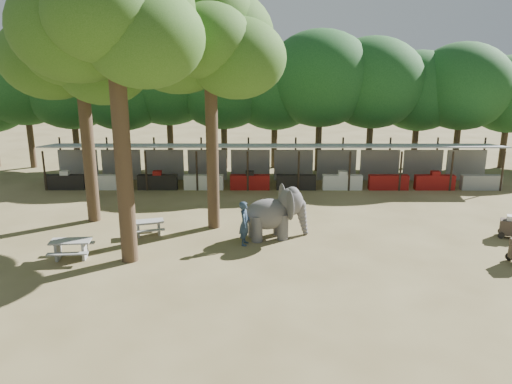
{
  "coord_description": "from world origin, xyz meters",
  "views": [
    {
      "loc": [
        -0.93,
        -16.4,
        7.87
      ],
      "look_at": [
        -1.0,
        5.0,
        2.0
      ],
      "focal_mm": 35.0,
      "sensor_mm": 36.0,
      "label": 1
    }
  ],
  "objects_px": {
    "cart_back": "(512,227)",
    "yard_tree_left": "(78,48)",
    "handler": "(245,223)",
    "elephant": "(276,213)",
    "yard_tree_back": "(207,39)",
    "picnic_table_far": "(148,226)",
    "yard_tree_center": "(110,16)",
    "picnic_table_near": "(71,247)"
  },
  "relations": [
    {
      "from": "cart_back",
      "to": "yard_tree_left",
      "type": "bearing_deg",
      "value": -162.78
    },
    {
      "from": "handler",
      "to": "elephant",
      "type": "bearing_deg",
      "value": -47.49
    },
    {
      "from": "yard_tree_back",
      "to": "cart_back",
      "type": "xyz_separation_m",
      "value": [
        13.52,
        -1.58,
        -8.04
      ]
    },
    {
      "from": "handler",
      "to": "picnic_table_far",
      "type": "relative_size",
      "value": 1.17
    },
    {
      "from": "yard_tree_center",
      "to": "picnic_table_far",
      "type": "distance_m",
      "value": 9.17
    },
    {
      "from": "yard_tree_left",
      "to": "yard_tree_center",
      "type": "height_order",
      "value": "yard_tree_center"
    },
    {
      "from": "cart_back",
      "to": "picnic_table_near",
      "type": "bearing_deg",
      "value": -147.78
    },
    {
      "from": "yard_tree_left",
      "to": "elephant",
      "type": "xyz_separation_m",
      "value": [
        9.02,
        -2.55,
        -7.06
      ]
    },
    {
      "from": "yard_tree_back",
      "to": "elephant",
      "type": "distance_m",
      "value": 8.14
    },
    {
      "from": "yard_tree_center",
      "to": "handler",
      "type": "bearing_deg",
      "value": 18.43
    },
    {
      "from": "handler",
      "to": "picnic_table_far",
      "type": "distance_m",
      "value": 4.56
    },
    {
      "from": "yard_tree_back",
      "to": "cart_back",
      "type": "bearing_deg",
      "value": -6.68
    },
    {
      "from": "yard_tree_center",
      "to": "handler",
      "type": "relative_size",
      "value": 6.26
    },
    {
      "from": "elephant",
      "to": "picnic_table_far",
      "type": "relative_size",
      "value": 1.87
    },
    {
      "from": "picnic_table_near",
      "to": "elephant",
      "type": "bearing_deg",
      "value": 11.63
    },
    {
      "from": "yard_tree_left",
      "to": "elephant",
      "type": "bearing_deg",
      "value": -15.78
    },
    {
      "from": "handler",
      "to": "picnic_table_far",
      "type": "xyz_separation_m",
      "value": [
        -4.38,
        1.15,
        -0.52
      ]
    },
    {
      "from": "yard_tree_center",
      "to": "cart_back",
      "type": "bearing_deg",
      "value": 8.32
    },
    {
      "from": "elephant",
      "to": "handler",
      "type": "bearing_deg",
      "value": -159.85
    },
    {
      "from": "yard_tree_left",
      "to": "picnic_table_far",
      "type": "relative_size",
      "value": 6.7
    },
    {
      "from": "elephant",
      "to": "handler",
      "type": "distance_m",
      "value": 1.64
    },
    {
      "from": "picnic_table_far",
      "to": "cart_back",
      "type": "bearing_deg",
      "value": -16.89
    },
    {
      "from": "yard_tree_center",
      "to": "elephant",
      "type": "bearing_deg",
      "value": 22.18
    },
    {
      "from": "yard_tree_center",
      "to": "cart_back",
      "type": "height_order",
      "value": "yard_tree_center"
    },
    {
      "from": "handler",
      "to": "cart_back",
      "type": "relative_size",
      "value": 1.55
    },
    {
      "from": "picnic_table_near",
      "to": "cart_back",
      "type": "bearing_deg",
      "value": 2.29
    },
    {
      "from": "picnic_table_near",
      "to": "picnic_table_far",
      "type": "height_order",
      "value": "picnic_table_near"
    },
    {
      "from": "elephant",
      "to": "picnic_table_near",
      "type": "bearing_deg",
      "value": -176.56
    },
    {
      "from": "yard_tree_left",
      "to": "cart_back",
      "type": "bearing_deg",
      "value": -7.54
    },
    {
      "from": "yard_tree_back",
      "to": "picnic_table_near",
      "type": "bearing_deg",
      "value": -142.35
    },
    {
      "from": "handler",
      "to": "picnic_table_near",
      "type": "height_order",
      "value": "handler"
    },
    {
      "from": "elephant",
      "to": "picnic_table_far",
      "type": "bearing_deg",
      "value": 164.19
    },
    {
      "from": "handler",
      "to": "picnic_table_near",
      "type": "relative_size",
      "value": 1.14
    },
    {
      "from": "handler",
      "to": "yard_tree_back",
      "type": "bearing_deg",
      "value": 43.04
    },
    {
      "from": "yard_tree_left",
      "to": "yard_tree_back",
      "type": "height_order",
      "value": "yard_tree_back"
    },
    {
      "from": "yard_tree_back",
      "to": "picnic_table_near",
      "type": "relative_size",
      "value": 6.73
    },
    {
      "from": "picnic_table_near",
      "to": "picnic_table_far",
      "type": "xyz_separation_m",
      "value": [
        2.51,
        2.74,
        -0.07
      ]
    },
    {
      "from": "yard_tree_left",
      "to": "yard_tree_back",
      "type": "relative_size",
      "value": 0.97
    },
    {
      "from": "yard_tree_center",
      "to": "picnic_table_near",
      "type": "height_order",
      "value": "yard_tree_center"
    },
    {
      "from": "picnic_table_far",
      "to": "cart_back",
      "type": "distance_m",
      "value": 16.25
    },
    {
      "from": "elephant",
      "to": "yard_tree_back",
      "type": "bearing_deg",
      "value": 139.49
    },
    {
      "from": "yard_tree_center",
      "to": "picnic_table_far",
      "type": "relative_size",
      "value": 7.32
    }
  ]
}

